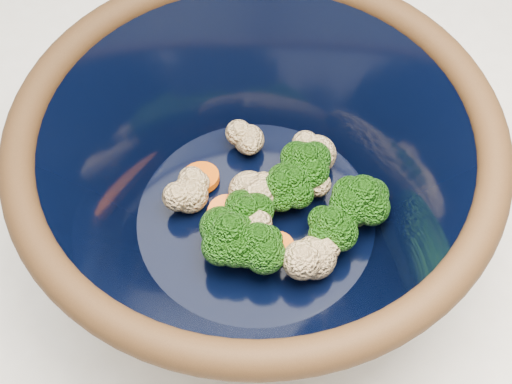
{
  "coord_description": "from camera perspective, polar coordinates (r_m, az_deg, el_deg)",
  "views": [
    {
      "loc": [
        -0.26,
        -0.33,
        1.43
      ],
      "look_at": [
        -0.06,
        -0.1,
        0.97
      ],
      "focal_mm": 50.0,
      "sensor_mm": 36.0,
      "label": 1
    }
  ],
  "objects": [
    {
      "name": "counter",
      "position": [
        1.06,
        -0.94,
        -10.69
      ],
      "size": [
        1.2,
        1.2,
        0.9
      ],
      "primitive_type": "cube",
      "color": "silver",
      "rests_on": "ground"
    },
    {
      "name": "mixing_bowl",
      "position": [
        0.54,
        0.0,
        0.88
      ],
      "size": [
        0.36,
        0.36,
        0.15
      ],
      "rotation": [
        0.0,
        0.0,
        -0.08
      ],
      "color": "black",
      "rests_on": "counter"
    },
    {
      "name": "vegetable_pile",
      "position": [
        0.56,
        2.03,
        -0.91
      ],
      "size": [
        0.15,
        0.16,
        0.06
      ],
      "color": "#608442",
      "rests_on": "mixing_bowl"
    }
  ]
}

